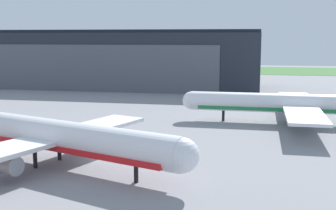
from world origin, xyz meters
TOP-DOWN VIEW (x-y plane):
  - ground_plane at (0.00, 0.00)m, footprint 440.00×440.00m
  - grass_field_strip at (0.00, 177.26)m, footprint 440.00×56.00m
  - maintenance_hangar at (-27.12, 89.89)m, footprint 100.96×32.31m
  - airliner_far_right at (30.18, 31.74)m, footprint 46.15×40.47m
  - airliner_near_right at (-4.54, -5.21)m, footprint 41.12×36.08m

SIDE VIEW (x-z plane):
  - ground_plane at x=0.00m, z-range 0.00..0.00m
  - grass_field_strip at x=0.00m, z-range 0.00..0.08m
  - airliner_far_right at x=30.18m, z-range -2.38..10.46m
  - airliner_near_right at x=-4.54m, z-range -2.75..10.99m
  - maintenance_hangar at x=-27.12m, z-range -0.46..19.62m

